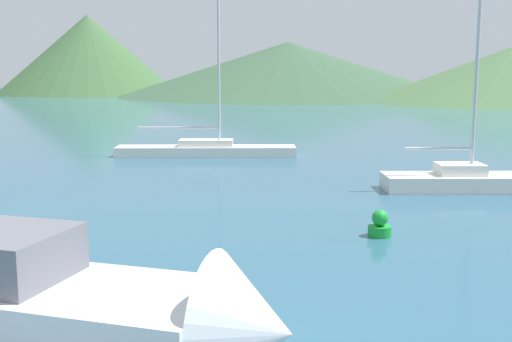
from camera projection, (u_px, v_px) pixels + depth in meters
name	position (u px, v px, depth m)	size (l,w,h in m)	color
motorboat_near	(67.00, 302.00, 10.14)	(8.12, 2.81, 2.29)	silver
sailboat_inner	(206.00, 148.00, 30.71)	(8.54, 4.49, 10.60)	white
sailboat_middle	(460.00, 179.00, 21.90)	(5.41, 3.38, 6.84)	white
buoy_marker	(380.00, 225.00, 15.85)	(0.58, 0.58, 0.67)	green
hill_west	(88.00, 55.00, 108.99)	(30.66, 30.66, 13.30)	#3D6038
hill_central	(288.00, 69.00, 100.69)	(53.05, 53.05, 8.41)	#38563D
hill_east	(512.00, 74.00, 81.57)	(37.56, 37.56, 7.02)	#476B42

